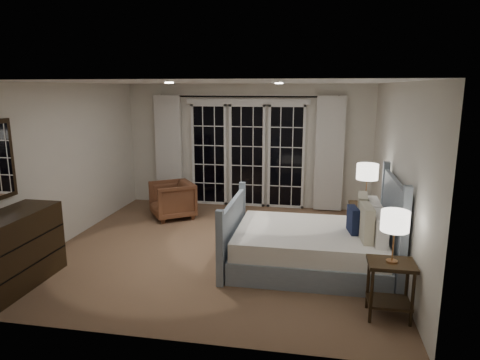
% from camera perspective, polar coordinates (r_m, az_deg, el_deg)
% --- Properties ---
extents(floor, '(5.00, 5.00, 0.00)m').
position_cam_1_polar(floor, '(6.70, -2.59, -9.02)').
color(floor, brown).
rests_on(floor, ground).
extents(ceiling, '(5.00, 5.00, 0.00)m').
position_cam_1_polar(ceiling, '(6.24, -2.82, 12.89)').
color(ceiling, white).
rests_on(ceiling, wall_back).
extents(wall_left, '(0.02, 5.00, 2.50)m').
position_cam_1_polar(wall_left, '(7.33, -22.13, 2.09)').
color(wall_left, beige).
rests_on(wall_left, floor).
extents(wall_right, '(0.02, 5.00, 2.50)m').
position_cam_1_polar(wall_right, '(6.29, 20.10, 0.69)').
color(wall_right, beige).
rests_on(wall_right, floor).
extents(wall_back, '(5.00, 0.02, 2.50)m').
position_cam_1_polar(wall_back, '(8.77, 0.99, 4.54)').
color(wall_back, beige).
rests_on(wall_back, floor).
extents(wall_front, '(5.00, 0.02, 2.50)m').
position_cam_1_polar(wall_front, '(4.03, -10.78, -5.01)').
color(wall_front, beige).
rests_on(wall_front, floor).
extents(french_doors, '(2.50, 0.04, 2.20)m').
position_cam_1_polar(french_doors, '(8.76, 0.95, 3.46)').
color(french_doors, black).
rests_on(french_doors, wall_back).
extents(curtain_rod, '(3.50, 0.03, 0.03)m').
position_cam_1_polar(curtain_rod, '(8.60, 0.91, 11.07)').
color(curtain_rod, black).
rests_on(curtain_rod, wall_back).
extents(curtain_left, '(0.55, 0.10, 2.25)m').
position_cam_1_polar(curtain_left, '(9.09, -9.48, 4.00)').
color(curtain_left, silver).
rests_on(curtain_left, curtain_rod).
extents(curtain_right, '(0.55, 0.10, 2.25)m').
position_cam_1_polar(curtain_right, '(8.56, 11.84, 3.40)').
color(curtain_right, silver).
rests_on(curtain_right, curtain_rod).
extents(downlight_a, '(0.12, 0.12, 0.01)m').
position_cam_1_polar(downlight_a, '(6.71, 5.22, 12.73)').
color(downlight_a, white).
rests_on(downlight_a, ceiling).
extents(downlight_b, '(0.12, 0.12, 0.01)m').
position_cam_1_polar(downlight_b, '(6.03, -9.41, 12.67)').
color(downlight_b, white).
rests_on(downlight_b, ceiling).
extents(bed, '(2.19, 1.57, 1.28)m').
position_cam_1_polar(bed, '(5.99, 9.81, -8.51)').
color(bed, '#8694A3').
rests_on(bed, floor).
extents(nightstand_left, '(0.48, 0.39, 0.63)m').
position_cam_1_polar(nightstand_left, '(4.93, 19.39, -12.60)').
color(nightstand_left, black).
rests_on(nightstand_left, floor).
extents(nightstand_right, '(0.49, 0.39, 0.64)m').
position_cam_1_polar(nightstand_right, '(7.07, 16.26, -4.78)').
color(nightstand_right, black).
rests_on(nightstand_right, floor).
extents(lamp_left, '(0.29, 0.29, 0.56)m').
position_cam_1_polar(lamp_left, '(4.70, 19.97, -5.24)').
color(lamp_left, '#BA7D4A').
rests_on(lamp_left, nightstand_left).
extents(lamp_right, '(0.33, 0.33, 0.64)m').
position_cam_1_polar(lamp_right, '(6.89, 16.62, 1.02)').
color(lamp_right, '#BA7D4A').
rests_on(lamp_right, nightstand_right).
extents(armchair, '(1.04, 1.04, 0.69)m').
position_cam_1_polar(armchair, '(8.19, -9.01, -2.63)').
color(armchair, brown).
rests_on(armchair, floor).
extents(dresser, '(0.56, 1.31, 0.93)m').
position_cam_1_polar(dresser, '(6.03, -27.96, -8.24)').
color(dresser, black).
rests_on(dresser, floor).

